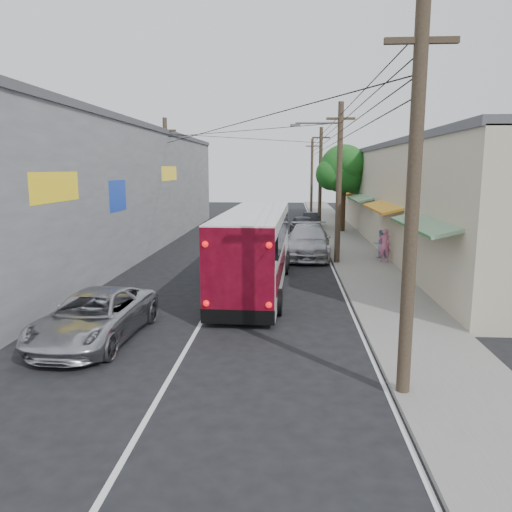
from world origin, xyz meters
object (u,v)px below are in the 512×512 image
(jeepney, at_px, (94,317))
(pedestrian_far, at_px, (380,244))
(parked_car_mid, at_px, (303,226))
(parked_car_far, at_px, (312,221))
(parked_suv, at_px, (308,241))
(coach_bus, at_px, (255,248))
(pedestrian_near, at_px, (384,245))

(jeepney, relative_size, pedestrian_far, 3.36)
(parked_car_mid, relative_size, parked_car_far, 1.11)
(parked_suv, relative_size, pedestrian_far, 4.02)
(jeepney, bearing_deg, coach_bus, 62.17)
(jeepney, bearing_deg, parked_suv, 68.87)
(pedestrian_near, bearing_deg, parked_car_far, -80.18)
(parked_car_mid, distance_m, pedestrian_far, 10.11)
(coach_bus, height_order, parked_car_mid, coach_bus)
(parked_car_mid, height_order, pedestrian_far, pedestrian_far)
(jeepney, relative_size, parked_car_mid, 1.17)
(jeepney, xyz_separation_m, parked_car_far, (7.31, 27.43, -0.06))
(parked_car_far, height_order, pedestrian_far, pedestrian_far)
(parked_car_far, distance_m, pedestrian_near, 15.48)
(parked_suv, relative_size, parked_car_mid, 1.40)
(parked_car_far, bearing_deg, coach_bus, -93.06)
(pedestrian_far, bearing_deg, parked_car_mid, -72.70)
(coach_bus, distance_m, jeepney, 7.92)
(parked_suv, height_order, pedestrian_near, pedestrian_near)
(pedestrian_near, relative_size, pedestrian_far, 1.13)
(pedestrian_near, distance_m, pedestrian_far, 1.09)
(pedestrian_near, bearing_deg, pedestrian_far, -91.36)
(parked_car_far, bearing_deg, pedestrian_near, -73.11)
(parked_suv, bearing_deg, parked_car_far, 89.81)
(pedestrian_far, bearing_deg, pedestrian_near, 85.22)
(coach_bus, bearing_deg, parked_car_mid, 83.30)
(coach_bus, bearing_deg, jeepney, -119.67)
(parked_car_mid, bearing_deg, coach_bus, -103.83)
(pedestrian_near, height_order, pedestrian_far, pedestrian_near)
(parked_suv, xyz_separation_m, pedestrian_far, (3.80, -0.76, -0.00))
(parked_suv, bearing_deg, coach_bus, -104.78)
(parked_suv, bearing_deg, jeepney, -111.57)
(parked_suv, xyz_separation_m, parked_car_mid, (0.00, 8.61, -0.14))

